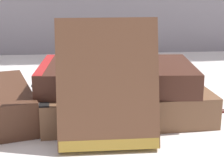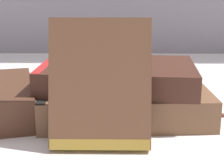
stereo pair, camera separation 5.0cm
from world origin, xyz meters
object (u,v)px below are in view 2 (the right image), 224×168
(book_leaning_front, at_px, (100,88))
(reading_glasses, at_px, (69,84))
(pocket_watch, at_px, (131,64))
(book_flat_bottom, at_px, (121,102))
(book_flat_top, at_px, (114,76))

(book_leaning_front, xyz_separation_m, reading_glasses, (-0.07, 0.25, -0.07))
(pocket_watch, distance_m, reading_glasses, 0.21)
(book_flat_bottom, relative_size, pocket_watch, 4.85)
(book_leaning_front, distance_m, reading_glasses, 0.27)
(pocket_watch, bearing_deg, reading_glasses, 122.45)
(book_flat_top, distance_m, pocket_watch, 0.03)
(book_flat_bottom, height_order, book_leaning_front, book_leaning_front)
(book_flat_bottom, bearing_deg, book_leaning_front, -108.43)
(pocket_watch, height_order, reading_glasses, pocket_watch)
(book_leaning_front, height_order, pocket_watch, book_leaning_front)
(book_leaning_front, bearing_deg, pocket_watch, 66.50)
(book_flat_top, bearing_deg, reading_glasses, 122.03)
(pocket_watch, xyz_separation_m, reading_glasses, (-0.11, 0.17, -0.08))
(book_flat_top, bearing_deg, book_flat_bottom, -22.91)
(book_flat_bottom, xyz_separation_m, pocket_watch, (0.01, -0.01, 0.06))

